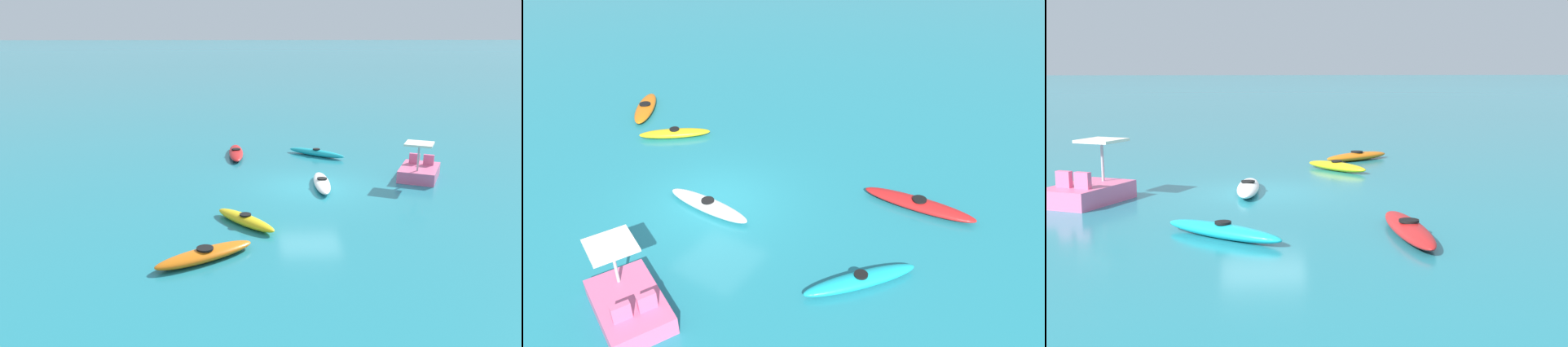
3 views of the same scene
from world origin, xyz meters
The scene contains 7 objects.
ground_plane centered at (0.00, 0.00, 0.00)m, with size 600.00×600.00×0.00m, color teal.
kayak_red centered at (-5.67, -3.08, 0.16)m, with size 3.58×0.78×0.37m.
kayak_orange centered at (6.84, -3.85, 0.16)m, with size 2.33×2.94×0.37m.
kayak_white centered at (-0.09, 0.43, 0.16)m, with size 3.10×0.79×0.37m.
kayak_yellow centered at (4.12, -2.71, 0.16)m, with size 2.51×2.19×0.37m.
kayak_cyan centered at (-5.52, 0.97, 0.16)m, with size 2.41×2.81×0.37m.
pedal_boat_pink centered at (-1.20, 4.78, 0.34)m, with size 2.81×2.39×1.68m.
Camera 3 is at (-20.34, 0.37, 3.67)m, focal length 48.09 mm.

